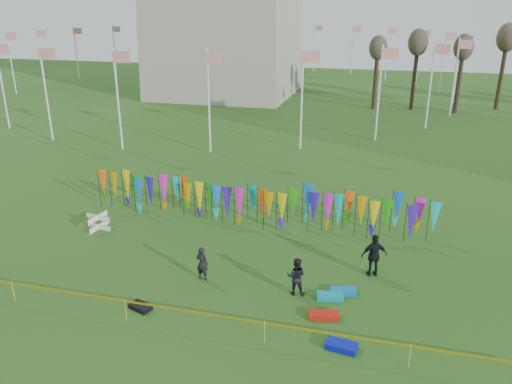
% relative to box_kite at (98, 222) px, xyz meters
% --- Properties ---
extents(ground, '(160.00, 160.00, 0.00)m').
position_rel_box_kite_xyz_m(ground, '(7.41, -5.63, -0.42)').
color(ground, '#1F4C15').
rests_on(ground, ground).
extents(flagpole_ring, '(57.40, 56.16, 8.00)m').
position_rel_box_kite_xyz_m(flagpole_ring, '(-6.59, 42.37, 3.58)').
color(flagpole_ring, silver).
rests_on(flagpole_ring, ground).
extents(banner_row, '(18.64, 0.64, 2.16)m').
position_rel_box_kite_xyz_m(banner_row, '(7.69, 2.98, 0.86)').
color(banner_row, black).
rests_on(banner_row, ground).
extents(caution_tape_near, '(26.00, 0.02, 0.90)m').
position_rel_box_kite_xyz_m(caution_tape_near, '(7.19, -6.88, 0.36)').
color(caution_tape_near, yellow).
rests_on(caution_tape_near, ground).
extents(box_kite, '(0.75, 0.75, 0.83)m').
position_rel_box_kite_xyz_m(box_kite, '(0.00, 0.00, 0.00)').
color(box_kite, red).
rests_on(box_kite, ground).
extents(person_left, '(0.60, 0.47, 1.50)m').
position_rel_box_kite_xyz_m(person_left, '(7.02, -3.35, 0.34)').
color(person_left, black).
rests_on(person_left, ground).
extents(person_mid, '(0.81, 0.54, 1.60)m').
position_rel_box_kite_xyz_m(person_mid, '(11.07, -3.47, 0.38)').
color(person_mid, black).
rests_on(person_mid, ground).
extents(person_right, '(1.27, 0.98, 1.92)m').
position_rel_box_kite_xyz_m(person_right, '(14.03, -1.17, 0.54)').
color(person_right, black).
rests_on(person_right, ground).
extents(kite_bag_turquoise, '(1.13, 0.71, 0.21)m').
position_rel_box_kite_xyz_m(kite_bag_turquoise, '(12.47, -3.50, -0.31)').
color(kite_bag_turquoise, '#0B92AB').
rests_on(kite_bag_turquoise, ground).
extents(kite_bag_blue, '(1.13, 0.71, 0.22)m').
position_rel_box_kite_xyz_m(kite_bag_blue, '(13.22, -6.50, -0.31)').
color(kite_bag_blue, '#0B15B7').
rests_on(kite_bag_blue, ground).
extents(kite_bag_red, '(1.22, 0.75, 0.21)m').
position_rel_box_kite_xyz_m(kite_bag_red, '(12.39, -4.85, -0.31)').
color(kite_bag_red, red).
rests_on(kite_bag_red, ground).
extents(kite_bag_black, '(0.97, 0.75, 0.20)m').
position_rel_box_kite_xyz_m(kite_bag_black, '(5.49, -6.09, -0.32)').
color(kite_bag_black, black).
rests_on(kite_bag_black, ground).
extents(kite_bag_teal, '(1.13, 0.70, 0.20)m').
position_rel_box_kite_xyz_m(kite_bag_teal, '(12.93, -2.97, -0.32)').
color(kite_bag_teal, '#0D6FBA').
rests_on(kite_bag_teal, ground).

